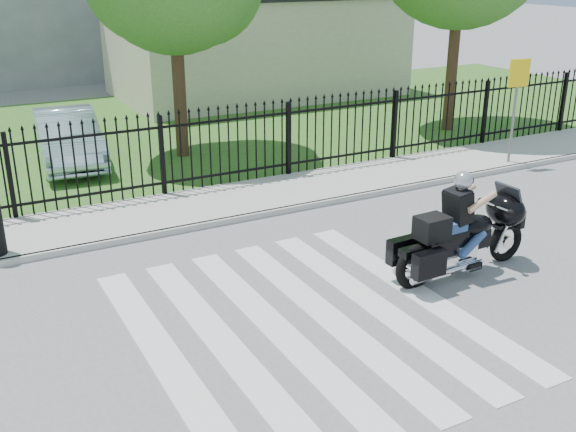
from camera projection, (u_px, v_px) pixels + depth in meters
name	position (u px, v px, depth m)	size (l,w,h in m)	color
ground	(303.00, 323.00, 9.47)	(120.00, 120.00, 0.00)	slate
crosswalk	(303.00, 322.00, 9.46)	(5.00, 5.50, 0.01)	silver
sidewalk	(181.00, 210.00, 13.56)	(40.00, 2.00, 0.12)	#ADAAA3
curb	(199.00, 226.00, 12.74)	(40.00, 0.12, 0.12)	#ADAAA3
grass_strip	(98.00, 137.00, 19.34)	(40.00, 12.00, 0.02)	#28591E
iron_fence	(162.00, 158.00, 14.08)	(26.00, 0.04, 1.80)	black
building_low	(256.00, 47.00, 25.11)	(10.00, 6.00, 3.50)	beige
motorcycle_rider	(461.00, 232.00, 10.69)	(2.70, 0.85, 1.78)	black
parked_car	(67.00, 138.00, 16.59)	(1.40, 4.01, 1.32)	silver
traffic_sign	(517.00, 89.00, 15.97)	(0.54, 0.13, 2.50)	slate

